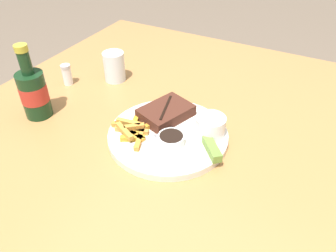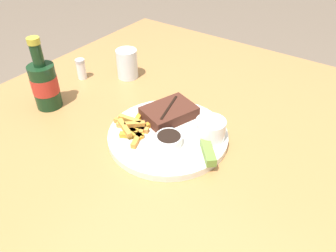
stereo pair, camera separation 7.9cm
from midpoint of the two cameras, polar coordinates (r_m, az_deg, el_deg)
name	(u,v)px [view 1 (the left image)]	position (r m, az deg, el deg)	size (l,w,h in m)	color
dining_table	(168,160)	(0.86, -2.63, -6.04)	(1.27, 1.16, 0.74)	#A87542
dinner_plate	(168,135)	(0.81, -2.80, -1.74)	(0.29, 0.29, 0.02)	silver
steak_portion	(166,112)	(0.84, -3.05, 2.30)	(0.15, 0.13, 0.03)	#472319
fries_pile	(132,130)	(0.80, -9.14, -0.85)	(0.11, 0.11, 0.02)	gold
coleslaw_cup	(211,125)	(0.78, 4.57, 0.04)	(0.07, 0.07, 0.05)	white
dipping_sauce_cup	(171,139)	(0.76, -2.40, -2.42)	(0.06, 0.06, 0.02)	silver
pickle_spear	(212,149)	(0.74, 4.66, -4.10)	(0.07, 0.07, 0.02)	olive
fork_utensil	(140,142)	(0.78, -7.87, -2.96)	(0.12, 0.08, 0.00)	#B7B7BC
knife_utensil	(162,123)	(0.83, -3.74, 0.39)	(0.09, 0.16, 0.01)	#B7B7BC
beer_bottle	(34,92)	(0.94, -24.64, 5.34)	(0.07, 0.07, 0.20)	#143319
drinking_glass	(114,66)	(1.05, -11.51, 10.06)	(0.07, 0.07, 0.09)	silver
salt_shaker	(67,74)	(1.07, -19.25, 8.40)	(0.03, 0.03, 0.07)	white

